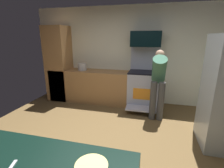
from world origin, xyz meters
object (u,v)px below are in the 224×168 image
oven_range (143,88)px  microwave (146,39)px  mixing_bowl_small (91,168)px  stock_pot (82,67)px  person_cook (158,80)px

oven_range → microwave: microwave is taller
mixing_bowl_small → stock_pot: stock_pot is taller
mixing_bowl_small → stock_pot: bearing=114.9°
microwave → mixing_bowl_small: microwave is taller
microwave → person_cook: 1.14m
stock_pot → microwave: bearing=2.7°
stock_pot → oven_range: bearing=-0.4°
person_cook → mixing_bowl_small: person_cook is taller
oven_range → stock_pot: oven_range is taller
oven_range → mixing_bowl_small: size_ratio=6.74×
person_cook → mixing_bowl_small: bearing=-100.3°
oven_range → mixing_bowl_small: (-0.16, -3.35, 0.41)m
microwave → stock_pot: bearing=-177.3°
person_cook → stock_pot: size_ratio=6.11×
mixing_bowl_small → stock_pot: 3.70m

